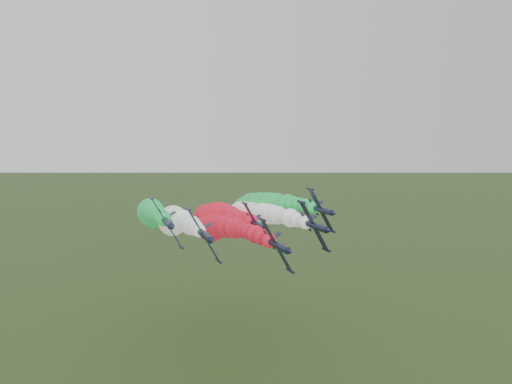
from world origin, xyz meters
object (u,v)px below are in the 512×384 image
jet_inner_left (174,220)px  jet_inner_right (245,215)px  jet_outer_right (255,206)px  jet_lead (217,226)px  jet_outer_left (152,213)px  jet_trail (213,215)px

jet_inner_left → jet_inner_right: (20.97, -2.44, 0.88)m
jet_inner_right → jet_outer_right: size_ratio=0.99×
jet_inner_right → jet_inner_left: bearing=173.4°
jet_lead → jet_inner_right: jet_inner_right is taller
jet_outer_left → jet_inner_right: bearing=-17.5°
jet_lead → jet_inner_left: size_ratio=1.00×
jet_inner_left → jet_outer_left: size_ratio=1.00×
jet_lead → jet_outer_left: 20.48m
jet_outer_left → jet_outer_right: bearing=8.4°
jet_lead → jet_outer_right: size_ratio=1.00×
jet_inner_right → jet_trail: (-5.93, 16.93, -2.08)m
jet_outer_left → jet_trail: bearing=22.6°
jet_lead → jet_inner_right: size_ratio=1.01×
jet_outer_right → jet_trail: (-13.60, 3.49, -3.02)m
jet_inner_right → jet_outer_left: (-26.56, 8.35, 0.76)m
jet_inner_right → jet_lead: bearing=-169.6°
jet_lead → jet_inner_left: 12.75m
jet_inner_left → jet_inner_right: jet_inner_right is taller
jet_outer_left → jet_outer_right: size_ratio=1.00×
jet_inner_left → jet_inner_right: 21.13m
jet_lead → jet_trail: 18.84m
jet_inner_right → jet_trail: 18.06m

